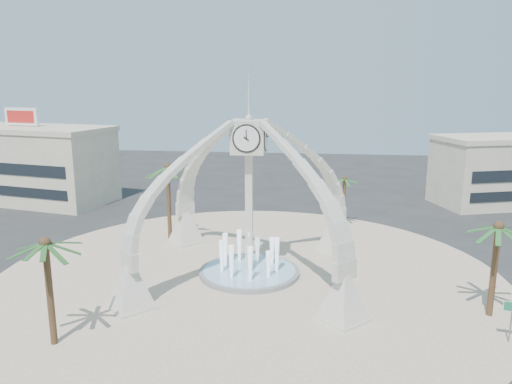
# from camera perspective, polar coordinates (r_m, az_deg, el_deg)

# --- Properties ---
(ground) EXTENTS (140.00, 140.00, 0.00)m
(ground) POSITION_cam_1_polar(r_m,az_deg,el_deg) (40.39, -0.77, -9.44)
(ground) COLOR #282828
(ground) RESTS_ON ground
(plaza) EXTENTS (40.00, 40.00, 0.06)m
(plaza) POSITION_cam_1_polar(r_m,az_deg,el_deg) (40.38, -0.77, -9.40)
(plaza) COLOR beige
(plaza) RESTS_ON ground
(clock_tower) EXTENTS (17.94, 17.94, 16.30)m
(clock_tower) POSITION_cam_1_polar(r_m,az_deg,el_deg) (38.44, -0.80, -0.43)
(clock_tower) COLOR silver
(clock_tower) RESTS_ON ground
(fountain) EXTENTS (8.00, 8.00, 3.62)m
(fountain) POSITION_cam_1_polar(r_m,az_deg,el_deg) (40.29, -0.77, -9.06)
(fountain) COLOR gray
(fountain) RESTS_ON ground
(building_nw) EXTENTS (23.75, 13.73, 11.90)m
(building_nw) POSITION_cam_1_polar(r_m,az_deg,el_deg) (70.60, -24.76, 2.99)
(building_nw) COLOR beige
(building_nw) RESTS_ON ground
(palm_east) EXTENTS (5.28, 5.28, 6.95)m
(palm_east) POSITION_cam_1_polar(r_m,az_deg,el_deg) (35.19, 25.98, -3.69)
(palm_east) COLOR brown
(palm_east) RESTS_ON ground
(palm_west) EXTENTS (4.50, 4.50, 8.16)m
(palm_west) POSITION_cam_1_polar(r_m,az_deg,el_deg) (47.15, -10.08, 2.71)
(palm_west) COLOR brown
(palm_west) RESTS_ON ground
(palm_north) EXTENTS (3.86, 3.86, 5.90)m
(palm_north) POSITION_cam_1_polar(r_m,az_deg,el_deg) (52.46, 10.10, 1.43)
(palm_north) COLOR brown
(palm_north) RESTS_ON ground
(palm_south) EXTENTS (5.49, 5.49, 7.05)m
(palm_south) POSITION_cam_1_polar(r_m,az_deg,el_deg) (30.52, -22.96, -5.53)
(palm_south) COLOR brown
(palm_south) RESTS_ON ground
(street_sign) EXTENTS (0.99, 0.26, 2.75)m
(street_sign) POSITION_cam_1_polar(r_m,az_deg,el_deg) (33.39, 27.22, -12.11)
(street_sign) COLOR slate
(street_sign) RESTS_ON ground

